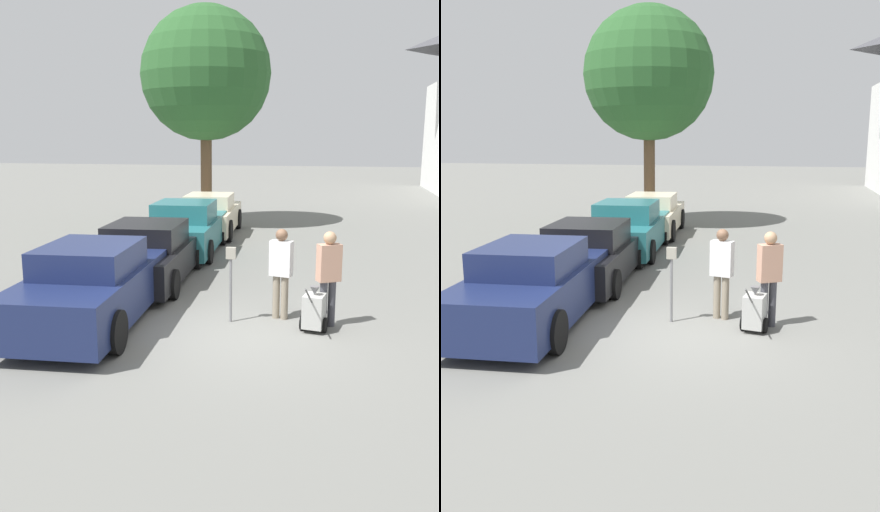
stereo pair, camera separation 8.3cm
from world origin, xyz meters
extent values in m
plane|color=slate|center=(0.00, 0.00, 0.00)|extent=(120.00, 120.00, 0.00)
cube|color=#19234C|center=(-2.69, 0.19, 0.62)|extent=(2.10, 4.93, 0.84)
cube|color=#19234C|center=(-2.68, 0.00, 1.30)|extent=(1.72, 2.12, 0.50)
cylinder|color=black|center=(-3.67, 1.63, 0.37)|extent=(0.22, 0.75, 0.74)
cylinder|color=black|center=(-1.88, 1.74, 0.37)|extent=(0.22, 0.75, 0.74)
cylinder|color=black|center=(-3.49, -1.36, 0.37)|extent=(0.22, 0.75, 0.74)
cylinder|color=black|center=(-1.71, -1.25, 0.37)|extent=(0.22, 0.75, 0.74)
cube|color=black|center=(-2.69, 3.41, 0.55)|extent=(2.16, 4.83, 0.74)
cube|color=black|center=(-2.68, 3.22, 1.19)|extent=(1.78, 2.08, 0.55)
cylinder|color=black|center=(-3.70, 4.82, 0.33)|extent=(0.22, 0.67, 0.66)
cylinder|color=black|center=(-1.85, 4.93, 0.33)|extent=(0.22, 0.67, 0.66)
cylinder|color=black|center=(-3.53, 1.89, 0.33)|extent=(0.22, 0.67, 0.66)
cylinder|color=black|center=(-1.68, 2.00, 0.33)|extent=(0.22, 0.67, 0.66)
cube|color=#23666B|center=(-2.69, 6.97, 0.60)|extent=(2.16, 4.74, 0.83)
cube|color=#23666B|center=(-2.68, 6.78, 1.30)|extent=(1.78, 2.04, 0.56)
cylinder|color=black|center=(-3.70, 8.35, 0.34)|extent=(0.22, 0.69, 0.68)
cylinder|color=black|center=(-1.85, 8.46, 0.34)|extent=(0.22, 0.69, 0.68)
cylinder|color=black|center=(-3.53, 5.48, 0.34)|extent=(0.22, 0.69, 0.68)
cylinder|color=black|center=(-1.68, 5.59, 0.34)|extent=(0.22, 0.69, 0.68)
cube|color=beige|center=(-2.69, 10.40, 0.58)|extent=(2.04, 4.71, 0.76)
cube|color=beige|center=(-2.68, 10.22, 1.21)|extent=(1.68, 2.02, 0.50)
cylinder|color=black|center=(-3.64, 11.78, 0.37)|extent=(0.22, 0.76, 0.75)
cylinder|color=black|center=(-1.90, 11.88, 0.37)|extent=(0.22, 0.76, 0.75)
cylinder|color=black|center=(-3.47, 8.92, 0.37)|extent=(0.22, 0.76, 0.75)
cylinder|color=black|center=(-1.73, 9.03, 0.37)|extent=(0.22, 0.76, 0.75)
cylinder|color=slate|center=(-0.18, 0.73, 0.61)|extent=(0.05, 0.05, 1.23)
cube|color=gray|center=(-0.18, 0.73, 1.34)|extent=(0.18, 0.09, 0.22)
cylinder|color=gray|center=(0.80, 1.09, 0.43)|extent=(0.14, 0.14, 0.86)
cylinder|color=gray|center=(0.64, 1.14, 0.43)|extent=(0.14, 0.14, 0.86)
cube|color=silver|center=(0.72, 1.12, 1.20)|extent=(0.46, 0.32, 0.68)
sphere|color=brown|center=(0.72, 1.12, 1.65)|extent=(0.23, 0.23, 0.23)
cylinder|color=#3F3F47|center=(1.70, 0.85, 0.44)|extent=(0.14, 0.14, 0.87)
cylinder|color=#3F3F47|center=(1.55, 0.78, 0.44)|extent=(0.14, 0.14, 0.87)
cube|color=tan|center=(1.62, 0.82, 1.22)|extent=(0.47, 0.39, 0.69)
sphere|color=tan|center=(1.62, 0.82, 1.68)|extent=(0.24, 0.24, 0.24)
cube|color=#B2B2AD|center=(1.39, 0.49, 0.38)|extent=(0.43, 0.50, 0.60)
cone|color=#59595B|center=(1.39, 0.49, 0.76)|extent=(0.18, 0.18, 0.16)
cylinder|color=#4C4C4C|center=(1.31, 0.03, 0.78)|extent=(0.13, 0.59, 0.43)
cylinder|color=black|center=(1.18, 0.53, 0.14)|extent=(0.10, 0.28, 0.28)
cylinder|color=black|center=(1.60, 0.45, 0.14)|extent=(0.10, 0.28, 0.28)
cylinder|color=brown|center=(-3.31, 12.56, 1.84)|extent=(0.44, 0.44, 3.68)
sphere|color=#285628|center=(-3.31, 12.56, 5.80)|extent=(5.00, 5.00, 5.00)
camera|label=1|loc=(1.66, -9.53, 3.47)|focal=40.00mm
camera|label=2|loc=(1.74, -9.51, 3.47)|focal=40.00mm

